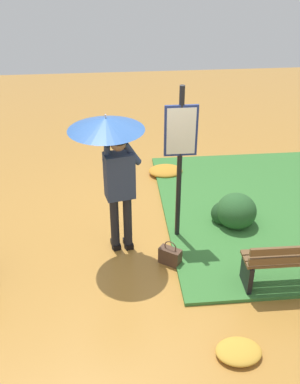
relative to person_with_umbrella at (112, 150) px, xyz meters
name	(u,v)px	position (x,y,z in m)	size (l,w,h in m)	color
ground_plane	(137,243)	(-0.31, -0.11, -1.55)	(18.00, 18.00, 0.00)	#B27A33
person_with_umbrella	(112,150)	(0.00, 0.00, 0.00)	(0.96, 0.96, 2.04)	black
info_sign_post	(180,149)	(-0.90, -0.20, -0.11)	(0.44, 0.07, 2.30)	black
handbag	(170,256)	(-0.72, 0.40, -1.42)	(0.33, 0.29, 0.37)	#4C3323
park_bench	(300,262)	(-2.25, 1.02, -1.15)	(1.40, 0.38, 0.75)	black
shrub_cluster	(234,212)	(-1.80, -0.41, -1.30)	(0.67, 0.60, 0.54)	#285628
leaf_pile_near_person	(239,351)	(-1.25, 2.00, -1.50)	(0.50, 0.40, 0.11)	gold
leaf_pile_by_bench	(166,171)	(-0.98, -2.18, -1.48)	(0.63, 0.50, 0.14)	#C68428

